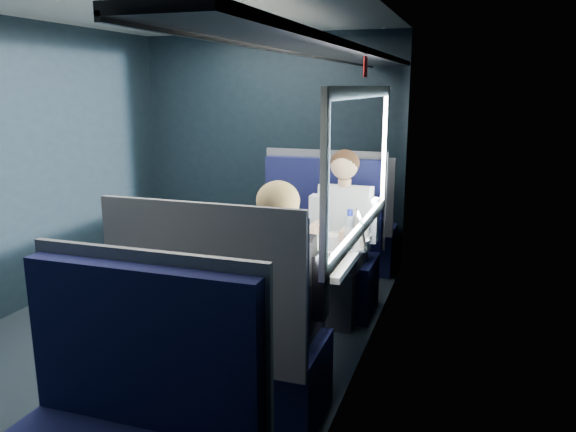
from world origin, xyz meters
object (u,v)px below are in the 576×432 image
(woman, at_px, (281,287))
(laptop, at_px, (352,237))
(cup, at_px, (365,229))
(bottle_small, at_px, (350,228))
(seat_bay_far, at_px, (227,348))
(table, at_px, (307,260))
(seat_bay_near, at_px, (315,255))
(man, at_px, (342,228))
(seat_row_front, at_px, (342,230))

(woman, bearing_deg, laptop, 76.90)
(cup, bearing_deg, bottle_small, -108.38)
(laptop, bearing_deg, seat_bay_far, -113.68)
(table, relative_size, bottle_small, 4.33)
(seat_bay_near, height_order, seat_bay_far, same)
(laptop, xyz_separation_m, cup, (0.03, 0.29, -0.02))
(seat_bay_far, distance_m, laptop, 1.19)
(seat_bay_near, relative_size, laptop, 3.47)
(seat_bay_far, relative_size, man, 0.95)
(seat_bay_far, height_order, woman, woman)
(bottle_small, bearing_deg, seat_row_front, 104.75)
(man, height_order, bottle_small, man)
(seat_bay_near, xyz_separation_m, seat_bay_far, (0.01, -1.75, -0.01))
(seat_row_front, xyz_separation_m, cup, (0.48, -1.36, 0.38))
(seat_bay_far, bearing_deg, table, 78.22)
(cup, bearing_deg, man, 131.32)
(seat_row_front, bearing_deg, woman, -84.30)
(seat_row_front, height_order, bottle_small, seat_row_front)
(seat_row_front, relative_size, cup, 12.22)
(laptop, bearing_deg, table, -150.59)
(seat_row_front, xyz_separation_m, laptop, (0.45, -1.65, 0.39))
(laptop, relative_size, cup, 3.82)
(cup, bearing_deg, laptop, -96.03)
(woman, distance_m, bottle_small, 0.96)
(man, bearing_deg, seat_bay_near, 146.28)
(table, height_order, laptop, laptop)
(seat_bay_near, xyz_separation_m, woman, (0.26, -1.58, 0.31))
(seat_bay_far, xyz_separation_m, bottle_small, (0.41, 1.11, 0.43))
(seat_bay_near, xyz_separation_m, man, (0.26, -0.17, 0.30))
(woman, xyz_separation_m, laptop, (0.20, 0.86, 0.08))
(table, bearing_deg, cup, 55.76)
(seat_bay_far, height_order, cup, seat_bay_far)
(table, distance_m, seat_bay_near, 0.93)
(seat_row_front, xyz_separation_m, woman, (0.25, -2.50, 0.32))
(laptop, bearing_deg, cup, 83.97)
(bottle_small, xyz_separation_m, cup, (0.07, 0.21, -0.05))
(seat_bay_near, bearing_deg, laptop, -57.50)
(seat_row_front, bearing_deg, bottle_small, -75.25)
(table, distance_m, woman, 0.71)
(seat_bay_far, xyz_separation_m, seat_row_front, (0.00, 2.67, -0.00))
(seat_row_front, bearing_deg, seat_bay_near, -90.62)
(laptop, relative_size, bottle_small, 1.57)
(seat_bay_far, distance_m, woman, 0.43)
(man, bearing_deg, woman, -90.00)
(seat_bay_far, xyz_separation_m, man, (0.25, 1.57, 0.30))
(seat_row_front, distance_m, laptop, 1.75)
(table, height_order, man, man)
(table, relative_size, cup, 10.54)
(man, relative_size, bottle_small, 5.72)
(bottle_small, bearing_deg, seat_bay_near, 123.38)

